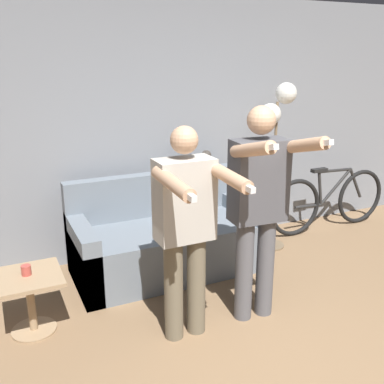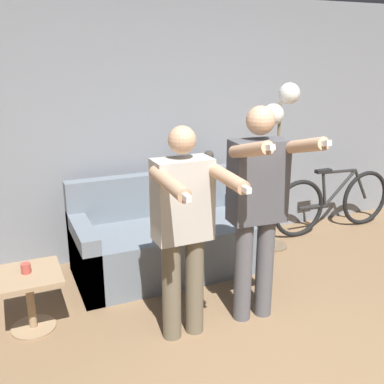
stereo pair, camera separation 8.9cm
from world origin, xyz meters
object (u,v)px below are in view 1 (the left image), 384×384
Objects in this scene: couch at (167,241)px; person_right at (259,201)px; floor_lamp at (277,121)px; side_table at (30,291)px; person_left at (186,223)px; bicycle at (329,201)px; cat at (194,161)px; cup at (26,270)px.

person_right reaches higher than couch.
person_right is at bearing -129.79° from floor_lamp.
floor_lamp reaches higher than side_table.
person_left reaches higher than bicycle.
couch is 0.88m from cat.
side_table is 3.55m from bicycle.
cat is at bearing 25.48° from side_table.
bicycle is (1.71, -0.15, -0.63)m from cat.
person_left is at bearing -144.00° from floor_lamp.
cat is 0.29× the size of bicycle.
person_left is 0.90× the size of floor_lamp.
floor_lamp is at bearing 1.49° from couch.
person_right is at bearing -145.94° from bicycle.
floor_lamp reaches higher than bicycle.
person_left is at bearing -27.69° from side_table.
cup is (-1.65, 0.56, -0.47)m from person_right.
bicycle is at bearing 11.29° from side_table.
cup is (-1.33, -0.51, 0.21)m from couch.
floor_lamp is (0.92, 1.10, 0.40)m from person_right.
bicycle is at bearing -4.91° from cat.
cup is (-1.05, 0.56, -0.40)m from person_left.
side_table is at bearing 151.94° from person_left.
person_left is 3.30× the size of cat.
cat is (0.44, 0.31, 0.69)m from couch.
couch is 3.73× the size of side_table.
person_right is at bearing -73.21° from couch.
side_table is at bearing -158.23° from couch.
cup is (-0.01, 0.02, 0.17)m from side_table.
side_table is (-1.77, -0.84, -0.65)m from cat.
couch is at bearing 111.06° from person_right.
couch is 1.13× the size of person_left.
side_table is 0.29× the size of bicycle.
cup is (-1.77, -0.83, -0.48)m from cat.
cup is 0.05× the size of bicycle.
couch is 1.31m from person_right.
cat is at bearing 25.01° from cup.
person_left is 0.94× the size of person_right.
cat reaches higher than couch.
person_left is 1.25m from cup.
cup is 3.55m from bicycle.
couch is 1.27m from person_left.
person_right is 1.49m from floor_lamp.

